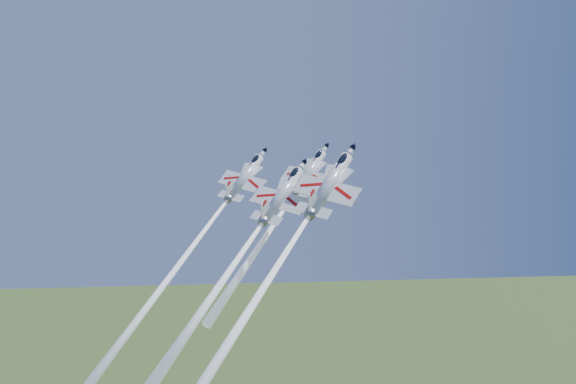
{
  "coord_description": "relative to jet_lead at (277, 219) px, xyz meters",
  "views": [
    {
      "loc": [
        -10.62,
        -111.94,
        103.5
      ],
      "look_at": [
        0.0,
        0.0,
        91.66
      ],
      "focal_mm": 40.0,
      "sensor_mm": 36.0,
      "label": 1
    }
  ],
  "objects": [
    {
      "name": "jet_right",
      "position": [
        -3.09,
        -17.95,
        -7.02
      ],
      "size": [
        30.52,
        42.25,
        47.59
      ],
      "rotation": [
        0.69,
        0.18,
        -0.59
      ],
      "color": "silver"
    },
    {
      "name": "jet_slot",
      "position": [
        -6.7,
        -10.98,
        -3.98
      ],
      "size": [
        22.73,
        30.64,
        34.24
      ],
      "rotation": [
        0.69,
        0.18,
        -0.59
      ],
      "color": "silver"
    },
    {
      "name": "jet_left",
      "position": [
        -16.45,
        -6.81,
        -5.92
      ],
      "size": [
        26.85,
        37.66,
        42.58
      ],
      "rotation": [
        0.69,
        0.18,
        -0.59
      ],
      "color": "silver"
    },
    {
      "name": "jet_lead",
      "position": [
        0.0,
        0.0,
        0.0
      ],
      "size": [
        20.52,
        27.56,
        30.76
      ],
      "rotation": [
        0.69,
        0.18,
        -0.59
      ],
      "color": "silver"
    }
  ]
}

